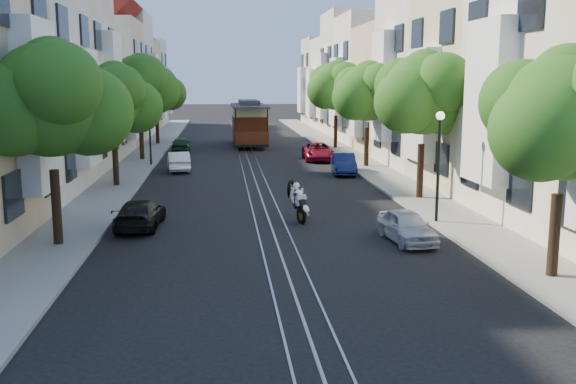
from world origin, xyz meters
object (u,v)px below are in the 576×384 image
object	(u,v)px
cable_car	(249,121)
parked_car_w_mid	(179,161)
tree_e_a	(565,120)
tree_w_a	(51,102)
tree_e_d	(337,87)
lamp_west	(149,121)
parked_car_e_far	(318,152)
sportbike_rider	(297,199)
parked_car_w_far	(181,145)
lamp_east	(439,150)
tree_e_b	(424,96)
parked_car_e_mid	(344,164)
tree_w_d	(157,90)
parked_car_e_near	(407,226)
tree_e_c	(369,94)
tree_w_c	(140,85)
parked_car_w_near	(140,214)
tree_w_b	(114,101)

from	to	relation	value
cable_car	parked_car_w_mid	distance (m)	15.65
tree_e_a	tree_w_a	world-z (taller)	tree_w_a
tree_e_d	lamp_west	bearing A→B (deg)	-146.50
parked_car_e_far	sportbike_rider	bearing A→B (deg)	-99.00
tree_e_a	lamp_west	bearing A→B (deg)	118.45
tree_w_a	parked_car_w_far	xyz separation A→B (m)	(2.26, 27.84, -4.15)
tree_w_a	lamp_east	size ratio (longest dim) A/B	1.61
tree_e_b	parked_car_e_mid	xyz separation A→B (m)	(-2.01, 8.37, -4.13)
tree_e_d	tree_w_a	size ratio (longest dim) A/B	1.02
tree_w_a	parked_car_w_mid	world-z (taller)	tree_w_a
tree_w_d	parked_car_w_far	distance (m)	7.70
tree_e_b	parked_car_e_mid	distance (m)	9.54
sportbike_rider	cable_car	distance (m)	29.37
tree_e_b	tree_w_a	xyz separation A→B (m)	(-14.40, -7.00, 0.00)
tree_w_a	tree_w_d	bearing A→B (deg)	90.00
tree_w_d	sportbike_rider	xyz separation A→B (m)	(8.23, -30.86, -3.74)
parked_car_e_near	parked_car_e_mid	bearing A→B (deg)	81.22
parked_car_e_near	parked_car_e_far	world-z (taller)	parked_car_e_far
parked_car_w_far	tree_e_b	bearing A→B (deg)	118.98
tree_e_c	parked_car_w_far	world-z (taller)	tree_e_c
tree_e_c	tree_w_c	xyz separation A→B (m)	(-14.40, 5.00, 0.47)
parked_car_e_near	parked_car_e_mid	xyz separation A→B (m)	(0.85, 15.85, 0.06)
tree_e_b	parked_car_w_near	size ratio (longest dim) A/B	1.82
tree_e_a	lamp_west	world-z (taller)	tree_e_a
parked_car_w_near	parked_car_w_far	world-z (taller)	parked_car_w_far
tree_w_a	parked_car_e_near	world-z (taller)	tree_w_a
tree_w_d	parked_car_e_mid	world-z (taller)	tree_w_d
parked_car_e_near	tree_e_a	bearing A→B (deg)	-63.34
tree_w_b	lamp_east	world-z (taller)	tree_w_b
tree_w_c	parked_car_e_near	distance (m)	26.56
tree_e_d	parked_car_e_near	xyz separation A→B (m)	(-2.86, -29.49, -4.33)
tree_w_b	parked_car_e_mid	bearing A→B (deg)	15.20
parked_car_e_mid	parked_car_w_far	bearing A→B (deg)	134.66
tree_e_c	parked_car_e_mid	xyz separation A→B (m)	(-2.01, -2.63, -4.00)
lamp_east	parked_car_w_mid	bearing A→B (deg)	124.33
lamp_east	tree_w_d	bearing A→B (deg)	112.80
tree_e_b	tree_w_c	world-z (taller)	tree_w_c
tree_e_c	parked_car_w_near	distance (m)	20.05
tree_w_c	parked_car_e_far	bearing A→B (deg)	-5.14
tree_e_c	parked_car_w_mid	xyz separation A→B (m)	(-11.66, -0.31, -4.01)
parked_car_e_near	sportbike_rider	bearing A→B (deg)	126.67
tree_w_d	tree_w_c	bearing A→B (deg)	-90.00
tree_w_d	lamp_west	distance (m)	14.11
tree_w_c	sportbike_rider	distance (m)	21.90
sportbike_rider	parked_car_e_far	xyz separation A→B (m)	(3.67, 18.79, -0.27)
tree_e_c	tree_w_c	distance (m)	15.25
sportbike_rider	tree_w_a	bearing A→B (deg)	-173.67
tree_w_c	lamp_west	bearing A→B (deg)	-74.25
tree_w_c	parked_car_w_near	distance (m)	21.08
tree_w_a	tree_w_b	distance (m)	12.00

